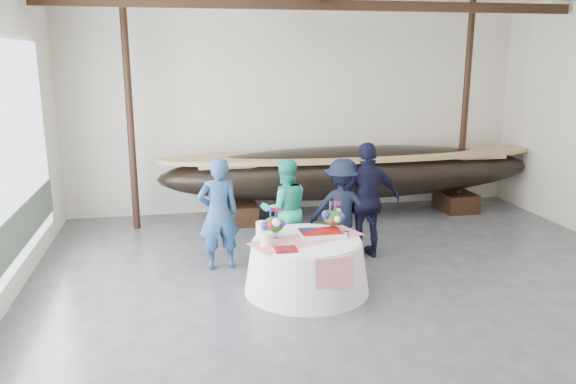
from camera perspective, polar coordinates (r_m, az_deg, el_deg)
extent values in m
cube|color=#3D3D42|center=(7.46, 10.99, -13.44)|extent=(10.00, 12.00, 0.01)
cube|color=silver|center=(12.45, 0.98, 8.49)|extent=(10.00, 0.02, 4.50)
cube|color=black|center=(10.49, 3.47, 18.45)|extent=(9.80, 0.12, 0.18)
cylinder|color=black|center=(11.29, -15.77, 7.46)|extent=(0.14, 0.14, 4.50)
cylinder|color=black|center=(12.81, 17.54, 8.01)|extent=(0.14, 0.14, 4.50)
cube|color=black|center=(11.69, -5.00, -2.11)|extent=(0.71, 0.91, 0.41)
cube|color=black|center=(13.12, 16.68, -0.90)|extent=(0.71, 0.91, 0.41)
ellipsoid|color=black|center=(12.01, 6.57, 2.02)|extent=(8.13, 1.63, 1.12)
cube|color=#9E7A4C|center=(11.95, 6.61, 3.45)|extent=(6.50, 1.07, 0.06)
cone|color=white|center=(8.29, 1.91, -7.48)|extent=(1.83, 1.83, 0.76)
cylinder|color=white|center=(8.16, 1.93, -4.94)|extent=(1.55, 1.55, 0.04)
cube|color=red|center=(8.15, 1.93, -4.78)|extent=(1.78, 1.10, 0.01)
cube|color=white|center=(8.28, 3.33, -4.27)|extent=(0.60, 0.40, 0.07)
cylinder|color=white|center=(7.87, -2.17, -4.78)|extent=(0.18, 0.18, 0.18)
cylinder|color=white|center=(8.31, -2.67, -3.72)|extent=(0.18, 0.18, 0.20)
cube|color=maroon|center=(7.68, -0.23, -5.85)|extent=(0.30, 0.24, 0.03)
cone|color=silver|center=(8.17, 5.96, -4.40)|extent=(0.09, 0.09, 0.12)
imported|color=navy|center=(9.04, -7.09, -2.18)|extent=(0.72, 0.53, 1.83)
imported|color=#21AE91|center=(9.41, -0.31, -1.79)|extent=(0.87, 0.69, 1.72)
imported|color=black|center=(9.53, 5.53, -1.70)|extent=(1.24, 0.92, 1.71)
imported|color=black|center=(9.56, 8.07, -0.88)|extent=(1.19, 0.57, 1.98)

